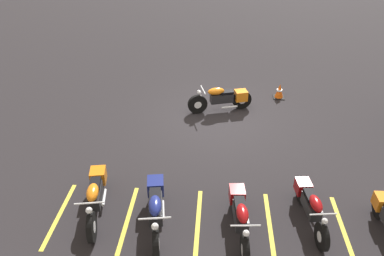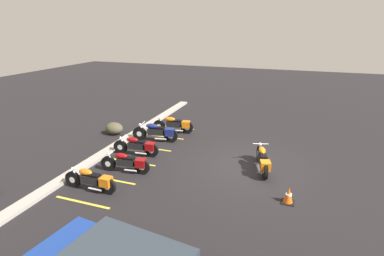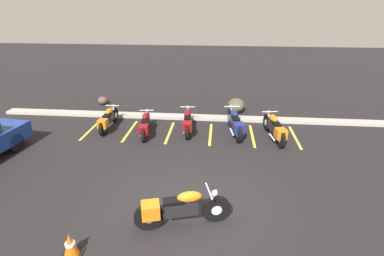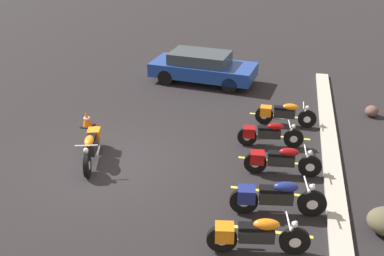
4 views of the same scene
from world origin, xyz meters
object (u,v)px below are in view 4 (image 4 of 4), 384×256
(parked_bike_0, at_px, (283,113))
(landscape_rock_1, at_px, (372,111))
(motorcycle_orange_featured, at_px, (91,146))
(parked_bike_1, at_px, (267,134))
(parked_bike_4, at_px, (253,235))
(traffic_cone, at_px, (87,119))
(car_blue, at_px, (202,67))
(parked_bike_2, at_px, (279,160))
(parked_bike_3, at_px, (273,197))

(parked_bike_0, bearing_deg, landscape_rock_1, 24.00)
(motorcycle_orange_featured, xyz_separation_m, parked_bike_1, (-1.94, 4.92, -0.04))
(parked_bike_4, relative_size, traffic_cone, 4.03)
(car_blue, height_order, landscape_rock_1, car_blue)
(parked_bike_2, relative_size, parked_bike_4, 0.97)
(parked_bike_1, distance_m, parked_bike_4, 4.87)
(parked_bike_0, distance_m, parked_bike_4, 6.50)
(parked_bike_1, xyz_separation_m, parked_bike_3, (3.42, 0.38, 0.06))
(motorcycle_orange_featured, distance_m, parked_bike_2, 5.36)
(parked_bike_0, bearing_deg, car_blue, 134.32)
(motorcycle_orange_featured, distance_m, traffic_cone, 2.32)
(parked_bike_0, height_order, parked_bike_2, parked_bike_2)
(motorcycle_orange_featured, relative_size, parked_bike_4, 0.99)
(motorcycle_orange_featured, xyz_separation_m, parked_bike_2, (-0.36, 5.35, -0.02))
(motorcycle_orange_featured, xyz_separation_m, parked_bike_0, (-3.56, 5.33, -0.04))
(parked_bike_2, distance_m, landscape_rock_1, 5.52)
(parked_bike_2, height_order, parked_bike_3, parked_bike_3)
(parked_bike_2, xyz_separation_m, parked_bike_4, (3.29, -0.38, 0.02))
(parked_bike_1, distance_m, parked_bike_3, 3.45)
(motorcycle_orange_featured, bearing_deg, traffic_cone, -167.61)
(parked_bike_4, xyz_separation_m, car_blue, (-9.97, -3.10, 0.22))
(parked_bike_2, xyz_separation_m, car_blue, (-6.68, -3.48, 0.24))
(parked_bike_0, xyz_separation_m, traffic_cone, (1.53, -6.42, -0.17))
(parked_bike_0, relative_size, car_blue, 0.45)
(parked_bike_2, height_order, traffic_cone, parked_bike_2)
(motorcycle_orange_featured, relative_size, traffic_cone, 3.98)
(parked_bike_1, height_order, traffic_cone, parked_bike_1)
(parked_bike_0, bearing_deg, parked_bike_1, -104.59)
(landscape_rock_1, bearing_deg, parked_bike_2, -33.56)
(parked_bike_3, bearing_deg, motorcycle_orange_featured, 155.60)
(parked_bike_1, height_order, landscape_rock_1, parked_bike_1)
(car_blue, relative_size, landscape_rock_1, 9.29)
(parked_bike_2, distance_m, car_blue, 7.53)
(landscape_rock_1, height_order, traffic_cone, traffic_cone)
(parked_bike_4, xyz_separation_m, landscape_rock_1, (-7.89, 3.43, -0.26))
(parked_bike_3, distance_m, car_blue, 9.19)
(parked_bike_1, xyz_separation_m, landscape_rock_1, (-3.02, 3.48, -0.23))
(traffic_cone, bearing_deg, parked_bike_3, 61.21)
(landscape_rock_1, bearing_deg, traffic_cone, -72.85)
(parked_bike_4, distance_m, car_blue, 10.44)
(motorcycle_orange_featured, bearing_deg, parked_bike_3, 58.54)
(parked_bike_4, bearing_deg, car_blue, 97.32)
(parked_bike_2, height_order, landscape_rock_1, parked_bike_2)
(car_blue, bearing_deg, traffic_cone, -113.64)
(parked_bike_0, bearing_deg, motorcycle_orange_featured, -146.77)
(parked_bike_4, height_order, car_blue, car_blue)
(parked_bike_0, relative_size, landscape_rock_1, 4.23)
(landscape_rock_1, bearing_deg, parked_bike_1, -49.05)
(parked_bike_0, relative_size, traffic_cone, 3.76)
(parked_bike_1, distance_m, car_blue, 5.94)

